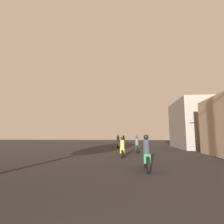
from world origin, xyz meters
TOP-DOWN VIEW (x-y plane):
  - motorcycle_green at (0.93, 8.18)m, footprint 0.60×2.00m
  - motorcycle_yellow at (-0.40, 13.07)m, footprint 0.60×1.95m
  - motorcycle_black at (0.78, 16.31)m, footprint 0.60×2.05m
  - motorcycle_white at (-1.32, 21.67)m, footprint 0.60×2.08m
  - motorcycle_orange at (-0.81, 25.87)m, footprint 0.60×2.16m
  - building_right_far at (8.77, 22.54)m, footprint 5.78×7.75m

SIDE VIEW (x-z plane):
  - motorcycle_yellow at x=-0.40m, z-range -0.14..1.31m
  - motorcycle_black at x=0.78m, z-range -0.16..1.40m
  - motorcycle_orange at x=-0.81m, z-range -0.15..1.41m
  - motorcycle_green at x=0.93m, z-range -0.16..1.44m
  - motorcycle_white at x=-1.32m, z-range -0.17..1.50m
  - building_right_far at x=8.77m, z-range 0.00..5.80m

